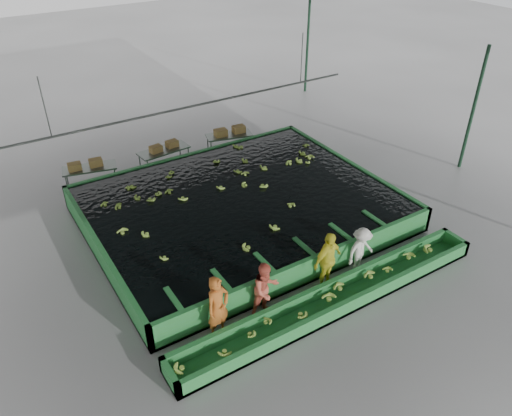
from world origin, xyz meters
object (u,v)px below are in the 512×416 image
box_stack_mid (164,149)px  box_stack_right (230,134)px  packing_table_left (91,178)px  packing_table_right (229,144)px  worker_c (328,261)px  worker_a (218,307)px  worker_b (266,290)px  worker_d (361,250)px  box_stack_left (86,168)px  flotation_tank (241,208)px  packing_table_mid (165,160)px  sorting_trough (335,299)px

box_stack_mid → box_stack_right: box_stack_mid is taller
box_stack_mid → packing_table_left: bearing=176.9°
packing_table_right → worker_c: bearing=-101.7°
worker_a → worker_b: (1.43, 0.00, -0.09)m
worker_a → worker_d: 4.81m
packing_table_right → box_stack_left: (-6.06, 0.26, 0.45)m
box_stack_left → packing_table_left: bearing=-17.0°
flotation_tank → packing_table_mid: size_ratio=4.87×
box_stack_left → sorting_trough: bearing=-68.9°
worker_c → packing_table_left: (-4.08, 9.19, -0.48)m
flotation_tank → box_stack_mid: 4.81m
worker_c → flotation_tank: bearing=83.4°
worker_a → worker_b: bearing=-14.0°
sorting_trough → box_stack_mid: 9.88m
box_stack_right → packing_table_left: bearing=178.1°
flotation_tank → packing_table_mid: (-0.80, 4.72, 0.02)m
packing_table_left → packing_table_mid: size_ratio=0.96×
worker_b → box_stack_left: bearing=98.8°
flotation_tank → box_stack_left: (-3.87, 4.92, 0.45)m
worker_c → worker_d: (1.27, 0.00, -0.16)m
flotation_tank → sorting_trough: size_ratio=1.00×
worker_c → packing_table_mid: bearing=86.2°
packing_table_left → box_stack_left: size_ratio=1.56×
worker_b → worker_d: 3.37m
flotation_tank → worker_c: 4.34m
box_stack_right → box_stack_mid: bearing=179.3°
packing_table_left → box_stack_right: (6.01, -0.20, 0.44)m
sorting_trough → worker_a: size_ratio=5.35×
worker_a → box_stack_right: (5.45, 8.99, -0.05)m
sorting_trough → flotation_tank: bearing=90.0°
worker_b → box_stack_mid: bearing=79.6°
packing_table_right → box_stack_right: box_stack_right is taller
sorting_trough → worker_b: (-1.77, 0.80, 0.59)m
worker_a → box_stack_right: bearing=44.8°
worker_d → packing_table_right: 8.99m
worker_d → box_stack_right: (0.65, 8.99, 0.12)m
worker_a → worker_c: bearing=-14.0°
packing_table_right → box_stack_right: 0.45m
worker_b → packing_table_right: (3.96, 8.96, -0.40)m
sorting_trough → packing_table_left: bearing=110.6°
worker_d → sorting_trough: bearing=-159.0°
worker_b → flotation_tank: bearing=63.6°
worker_c → box_stack_left: size_ratio=1.46×
flotation_tank → packing_table_right: 5.15m
worker_c → packing_table_mid: size_ratio=0.90×
packing_table_left → packing_table_right: bearing=-2.2°
sorting_trough → worker_b: 2.03m
worker_b → worker_c: bearing=-4.1°
packing_table_left → sorting_trough: bearing=-69.4°
box_stack_left → box_stack_right: bearing=-2.2°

